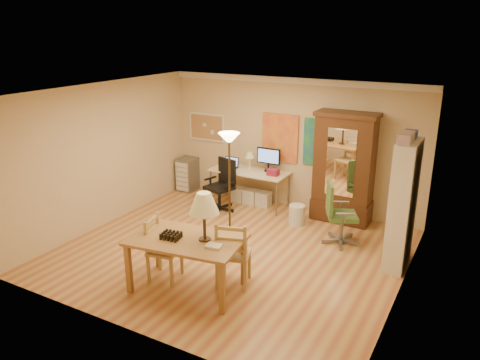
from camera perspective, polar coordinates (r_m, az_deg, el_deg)
The scene contains 16 objects.
floor at distance 8.07m, azimuth -1.03°, elevation -8.70°, with size 5.50×5.50×0.00m, color #AD623D.
crown_molding at distance 9.46m, azimuth 6.49°, elevation 11.96°, with size 5.50×0.08×0.12m, color white.
corkboard at distance 10.60m, azimuth -4.05°, elevation 6.46°, with size 0.90×0.04×0.62m, color tan.
art_panel_left at distance 9.77m, azimuth 4.91°, elevation 5.12°, with size 0.80×0.04×1.00m, color yellow.
art_panel_right at distance 9.45m, azimuth 9.90°, elevation 4.46°, with size 0.75×0.04×0.95m, color #235D8C.
dining_table at distance 6.63m, azimuth -5.80°, elevation -5.98°, with size 1.71×1.17×1.50m.
ladder_chair_back at distance 6.91m, azimuth -0.86°, elevation -9.16°, with size 0.59×0.58×1.02m.
ladder_chair_left at distance 7.19m, azimuth -9.41°, elevation -8.47°, with size 0.52×0.54×0.98m.
torchiere_lamp at distance 7.83m, azimuth -1.32°, elevation 2.95°, with size 0.36×0.36×1.99m.
computer_desk at distance 9.98m, azimuth 1.41°, elevation -0.45°, with size 1.66×0.73×1.26m.
office_chair_black at distance 9.72m, azimuth -2.37°, elevation -2.05°, with size 0.66×0.66×1.08m.
office_chair_green at distance 8.44m, azimuth 11.98°, elevation -5.65°, with size 0.69×0.69×1.11m.
drawer_cart at distance 10.95m, azimuth -6.43°, elevation 0.73°, with size 0.38×0.46×0.76m.
armoire at distance 9.21m, azimuth 12.50°, elevation 0.62°, with size 1.17×0.56×2.15m.
bookshelf at distance 7.67m, azimuth 19.19°, elevation -2.98°, with size 0.31×0.82×2.04m.
wastebin at distance 9.11m, azimuth 6.93°, elevation -4.23°, with size 0.31×0.31×0.39m, color silver.
Camera 1 is at (3.60, -6.23, 3.66)m, focal length 35.00 mm.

